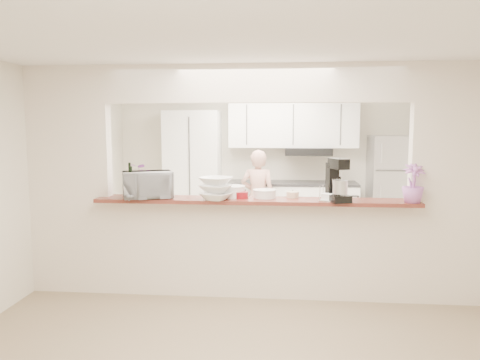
# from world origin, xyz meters

# --- Properties ---
(floor) EXTENTS (6.00, 6.00, 0.00)m
(floor) POSITION_xyz_m (0.00, 0.00, 0.00)
(floor) COLOR #9D876A
(floor) RESTS_ON ground
(tile_overlay) EXTENTS (5.00, 2.90, 0.01)m
(tile_overlay) POSITION_xyz_m (0.00, 1.55, 0.01)
(tile_overlay) COLOR beige
(tile_overlay) RESTS_ON floor
(partition) EXTENTS (5.00, 0.15, 2.50)m
(partition) POSITION_xyz_m (0.00, 0.00, 1.48)
(partition) COLOR silver
(partition) RESTS_ON floor
(bar_counter) EXTENTS (3.40, 0.38, 1.09)m
(bar_counter) POSITION_xyz_m (0.00, -0.00, 0.58)
(bar_counter) COLOR silver
(bar_counter) RESTS_ON floor
(kitchen_cabinets) EXTENTS (3.15, 0.62, 2.25)m
(kitchen_cabinets) POSITION_xyz_m (-0.19, 2.72, 0.97)
(kitchen_cabinets) COLOR white
(kitchen_cabinets) RESTS_ON floor
(refrigerator) EXTENTS (0.75, 0.70, 1.70)m
(refrigerator) POSITION_xyz_m (2.05, 2.65, 0.85)
(refrigerator) COLOR #B3B3B9
(refrigerator) RESTS_ON floor
(flower_left) EXTENTS (0.38, 0.34, 0.36)m
(flower_left) POSITION_xyz_m (-1.30, 0.05, 1.27)
(flower_left) COLOR pink
(flower_left) RESTS_ON bar_counter
(wine_bottle_a) EXTENTS (0.08, 0.08, 0.38)m
(wine_bottle_a) POSITION_xyz_m (-1.33, -0.15, 1.24)
(wine_bottle_a) COLOR black
(wine_bottle_a) RESTS_ON bar_counter
(wine_bottle_b) EXTENTS (0.07, 0.07, 0.34)m
(wine_bottle_b) POSITION_xyz_m (-1.31, -0.15, 1.22)
(wine_bottle_b) COLOR black
(wine_bottle_b) RESTS_ON bar_counter
(toaster_oven) EXTENTS (0.61, 0.52, 0.28)m
(toaster_oven) POSITION_xyz_m (-1.15, -0.10, 1.23)
(toaster_oven) COLOR #A0A0A4
(toaster_oven) RESTS_ON bar_counter
(serving_bowls) EXTENTS (0.42, 0.42, 0.24)m
(serving_bowls) POSITION_xyz_m (-0.40, -0.17, 1.21)
(serving_bowls) COLOR white
(serving_bowls) RESTS_ON bar_counter
(plate_stack_a) EXTENTS (0.28, 0.28, 0.13)m
(plate_stack_a) POSITION_xyz_m (-0.25, 0.03, 1.15)
(plate_stack_a) COLOR white
(plate_stack_a) RESTS_ON bar_counter
(plate_stack_b) EXTENTS (0.25, 0.25, 0.09)m
(plate_stack_b) POSITION_xyz_m (0.10, 0.03, 1.13)
(plate_stack_b) COLOR white
(plate_stack_b) RESTS_ON bar_counter
(red_bowl) EXTENTS (0.15, 0.15, 0.07)m
(red_bowl) POSITION_xyz_m (-0.15, -0.03, 1.13)
(red_bowl) COLOR maroon
(red_bowl) RESTS_ON bar_counter
(tan_bowl) EXTENTS (0.13, 0.13, 0.06)m
(tan_bowl) POSITION_xyz_m (0.40, 0.08, 1.12)
(tan_bowl) COLOR beige
(tan_bowl) RESTS_ON bar_counter
(utensil_caddy) EXTENTS (0.28, 0.22, 0.23)m
(utensil_caddy) POSITION_xyz_m (0.80, -0.15, 1.19)
(utensil_caddy) COLOR silver
(utensil_caddy) RESTS_ON bar_counter
(stand_mixer) EXTENTS (0.28, 0.34, 0.44)m
(stand_mixer) POSITION_xyz_m (0.84, -0.14, 1.29)
(stand_mixer) COLOR black
(stand_mixer) RESTS_ON bar_counter
(flower_right) EXTENTS (0.24, 0.24, 0.39)m
(flower_right) POSITION_xyz_m (1.60, -0.15, 1.29)
(flower_right) COLOR #B467BF
(flower_right) RESTS_ON bar_counter
(person) EXTENTS (0.58, 0.42, 1.48)m
(person) POSITION_xyz_m (-0.09, 2.22, 0.74)
(person) COLOR tan
(person) RESTS_ON floor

